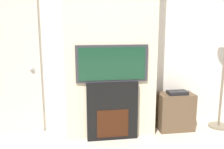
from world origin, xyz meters
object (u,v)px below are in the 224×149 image
(fireplace, at_px, (112,111))
(media_stand, at_px, (176,111))
(television, at_px, (112,64))
(floor_lamp, at_px, (224,65))

(fireplace, bearing_deg, media_stand, 8.81)
(fireplace, height_order, media_stand, fireplace)
(fireplace, xyz_separation_m, media_stand, (0.98, 0.15, -0.11))
(fireplace, distance_m, media_stand, 1.00)
(television, relative_size, floor_lamp, 0.61)
(fireplace, height_order, television, television)
(floor_lamp, bearing_deg, media_stand, 178.58)
(fireplace, distance_m, floor_lamp, 1.79)
(floor_lamp, distance_m, media_stand, 0.99)
(media_stand, bearing_deg, television, -171.08)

